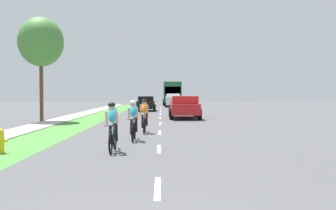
{
  "coord_description": "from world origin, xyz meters",
  "views": [
    {
      "loc": [
        0.07,
        -3.61,
        1.86
      ],
      "look_at": [
        0.49,
        19.68,
        1.11
      ],
      "focal_mm": 39.85,
      "sensor_mm": 36.0,
      "label": 1
    }
  ],
  "objects": [
    {
      "name": "cyclist_distant",
      "position": [
        -0.72,
        13.73,
        0.81
      ],
      "size": [
        0.42,
        1.72,
        1.58
      ],
      "color": "black",
      "rests_on": "ground_plane"
    },
    {
      "name": "ground_plane",
      "position": [
        0.0,
        20.0,
        0.0
      ],
      "size": [
        120.0,
        120.0,
        0.0
      ],
      "primitive_type": "plane",
      "color": "#4C4C4F"
    },
    {
      "name": "lane_markings_center",
      "position": [
        0.0,
        24.0,
        0.0
      ],
      "size": [
        0.12,
        52.71,
        0.01
      ],
      "color": "white",
      "rests_on": "ground_plane"
    },
    {
      "name": "bus_dark_green",
      "position": [
        1.69,
        54.8,
        1.98
      ],
      "size": [
        2.78,
        11.6,
        3.48
      ],
      "color": "#194C2D",
      "rests_on": "ground_plane"
    },
    {
      "name": "cyclist_lead",
      "position": [
        -1.47,
        8.2,
        0.81
      ],
      "size": [
        0.42,
        1.72,
        1.58
      ],
      "color": "black",
      "rests_on": "ground_plane"
    },
    {
      "name": "suv_white",
      "position": [
        1.64,
        45.91,
        0.95
      ],
      "size": [
        2.15,
        4.7,
        1.79
      ],
      "color": "silver",
      "rests_on": "ground_plane"
    },
    {
      "name": "grass_verge",
      "position": [
        -4.9,
        20.0,
        0.0
      ],
      "size": [
        2.27,
        70.0,
        0.01
      ],
      "primitive_type": "cube",
      "color": "#478438",
      "rests_on": "ground_plane"
    },
    {
      "name": "cyclist_trailing",
      "position": [
        -1.02,
        10.97,
        0.81
      ],
      "size": [
        0.42,
        1.72,
        1.58
      ],
      "color": "black",
      "rests_on": "ground_plane"
    },
    {
      "name": "sedan_black",
      "position": [
        -1.52,
        35.22,
        0.77
      ],
      "size": [
        1.98,
        4.3,
        1.52
      ],
      "color": "black",
      "rests_on": "ground_plane"
    },
    {
      "name": "pickup_red",
      "position": [
        1.76,
        23.62,
        0.83
      ],
      "size": [
        2.22,
        5.1,
        1.64
      ],
      "color": "red",
      "rests_on": "ground_plane"
    },
    {
      "name": "street_tree_near",
      "position": [
        -7.79,
        20.93,
        5.17
      ],
      "size": [
        2.91,
        2.91,
        6.8
      ],
      "color": "brown",
      "rests_on": "ground_plane"
    },
    {
      "name": "sidewalk_concrete",
      "position": [
        -6.81,
        20.0,
        0.0
      ],
      "size": [
        1.56,
        70.0,
        0.1
      ],
      "primitive_type": "cube",
      "color": "#B2ADA3",
      "rests_on": "ground_plane"
    },
    {
      "name": "fire_hydrant_yellow",
      "position": [
        -4.9,
        7.92,
        0.37
      ],
      "size": [
        0.44,
        0.38,
        0.76
      ],
      "color": "yellow",
      "rests_on": "ground_plane"
    }
  ]
}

